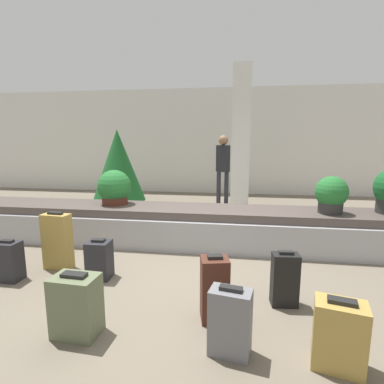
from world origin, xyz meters
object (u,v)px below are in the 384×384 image
suitcase_2 (285,279)px  pillar (241,142)px  potted_plant_2 (331,195)px  suitcase_0 (9,261)px  suitcase_3 (214,289)px  suitcase_1 (339,335)px  decorated_tree (118,165)px  suitcase_5 (99,260)px  traveler_0 (223,163)px  potted_plant_0 (114,188)px  suitcase_7 (57,241)px  suitcase_6 (230,322)px  suitcase_4 (76,305)px

suitcase_2 → pillar: bearing=91.6°
potted_plant_2 → suitcase_0: bearing=-158.9°
suitcase_0 → suitcase_3: 2.50m
suitcase_1 → suitcase_0: bearing=178.9°
decorated_tree → suitcase_3: bearing=-58.5°
suitcase_5 → traveler_0: traveler_0 is taller
suitcase_2 → decorated_tree: 5.31m
potted_plant_0 → suitcase_2: bearing=-34.9°
decorated_tree → suitcase_7: bearing=-80.4°
suitcase_0 → suitcase_7: 0.56m
suitcase_6 → traveler_0: (-0.33, 5.56, 0.80)m
pillar → decorated_tree: 3.01m
pillar → potted_plant_2: (1.30, -2.04, -0.73)m
suitcase_5 → potted_plant_0: (-0.40, 1.46, 0.63)m
suitcase_2 → potted_plant_2: potted_plant_2 is taller
suitcase_1 → potted_plant_0: bearing=150.7°
suitcase_1 → decorated_tree: decorated_tree is taller
suitcase_3 → suitcase_6: size_ratio=1.12×
suitcase_3 → potted_plant_0: bearing=118.6°
suitcase_5 → potted_plant_0: potted_plant_0 is taller
suitcase_4 → traveler_0: size_ratio=0.31×
suitcase_2 → potted_plant_0: 3.11m
suitcase_0 → suitcase_5: bearing=12.9°
suitcase_2 → potted_plant_0: size_ratio=0.99×
pillar → suitcase_2: 3.92m
suitcase_2 → suitcase_4: suitcase_2 is taller
potted_plant_0 → decorated_tree: size_ratio=0.30×
suitcase_5 → traveler_0: 4.72m
suitcase_0 → suitcase_7: size_ratio=0.67×
suitcase_5 → suitcase_4: bearing=-76.5°
pillar → suitcase_6: size_ratio=5.72×
suitcase_0 → suitcase_6: (2.61, -0.87, 0.03)m
suitcase_6 → suitcase_7: suitcase_7 is taller
suitcase_3 → suitcase_6: 0.47m
pillar → suitcase_7: bearing=-126.1°
suitcase_1 → suitcase_4: bearing=-168.3°
suitcase_3 → suitcase_4: size_ratio=1.12×
suitcase_5 → potted_plant_0: bearing=103.1°
suitcase_4 → suitcase_6: (1.29, -0.04, 0.00)m
suitcase_0 → suitcase_4: (1.32, -0.82, 0.03)m
suitcase_3 → suitcase_7: (-2.09, 0.83, 0.06)m
suitcase_4 → suitcase_7: 1.55m
suitcase_3 → suitcase_5: bearing=143.3°
suitcase_1 → suitcase_5: size_ratio=1.10×
suitcase_4 → suitcase_6: bearing=1.3°
suitcase_2 → traveler_0: bearing=95.0°
suitcase_1 → suitcase_6: size_ratio=0.96×
suitcase_0 → traveler_0: size_ratio=0.28×
suitcase_7 → potted_plant_0: potted_plant_0 is taller
suitcase_0 → suitcase_6: size_ratio=0.89×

